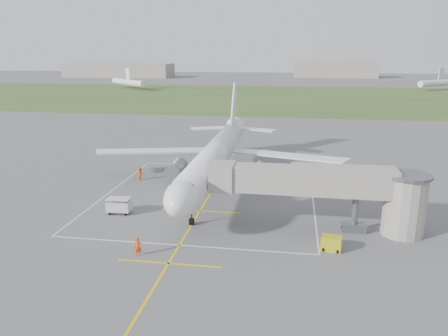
% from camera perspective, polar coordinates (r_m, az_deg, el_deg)
% --- Properties ---
extents(ground, '(700.00, 700.00, 0.00)m').
position_cam_1_polar(ground, '(63.62, -1.28, -2.48)').
color(ground, '#5B5B5E').
rests_on(ground, ground).
extents(grass_strip, '(700.00, 120.00, 0.02)m').
position_cam_1_polar(grass_strip, '(190.96, 5.77, 9.23)').
color(grass_strip, '#345826').
rests_on(grass_strip, ground).
extents(apron_markings, '(28.20, 60.00, 0.01)m').
position_cam_1_polar(apron_markings, '(58.20, -2.30, -4.18)').
color(apron_markings, yellow).
rests_on(apron_markings, ground).
extents(airliner, '(38.93, 46.75, 13.52)m').
position_cam_1_polar(airliner, '(63.16, -1.18, 1.53)').
color(airliner, white).
rests_on(airliner, ground).
extents(jet_bridge, '(23.40, 5.00, 7.20)m').
position_cam_1_polar(jet_bridge, '(48.62, 14.30, -2.68)').
color(jet_bridge, gray).
rests_on(jet_bridge, ground).
extents(gpu_unit, '(2.18, 1.72, 1.47)m').
position_cam_1_polar(gpu_unit, '(45.10, 13.86, -9.55)').
color(gpu_unit, '#B4AF16').
rests_on(gpu_unit, ground).
extents(baggage_cart, '(2.82, 1.75, 1.93)m').
position_cam_1_polar(baggage_cart, '(54.68, -13.55, -4.80)').
color(baggage_cart, silver).
rests_on(baggage_cart, ground).
extents(ramp_worker_nose, '(0.72, 0.51, 1.86)m').
position_cam_1_polar(ramp_worker_nose, '(43.45, -11.18, -10.06)').
color(ramp_worker_nose, '#F43F07').
rests_on(ramp_worker_nose, ground).
extents(ramp_worker_wing, '(1.15, 1.19, 1.93)m').
position_cam_1_polar(ramp_worker_wing, '(68.06, -10.83, -0.73)').
color(ramp_worker_wing, '#FF5008').
rests_on(ramp_worker_wing, ground).
extents(distant_hangars, '(345.00, 49.00, 12.00)m').
position_cam_1_polar(distant_hangars, '(326.30, 4.35, 12.56)').
color(distant_hangars, gray).
rests_on(distant_hangars, ground).
extents(distant_aircraft, '(183.30, 45.54, 8.85)m').
position_cam_1_polar(distant_aircraft, '(228.40, 7.75, 11.01)').
color(distant_aircraft, white).
rests_on(distant_aircraft, ground).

